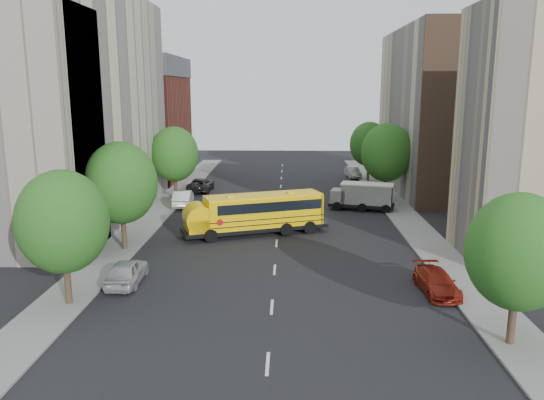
{
  "coord_description": "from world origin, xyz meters",
  "views": [
    {
      "loc": [
        0.8,
        -40.64,
        11.48
      ],
      "look_at": [
        -0.46,
        2.0,
        2.52
      ],
      "focal_mm": 35.0,
      "sensor_mm": 36.0,
      "label": 1
    }
  ],
  "objects_px": {
    "street_tree_1": "(121,183)",
    "street_tree_4": "(387,153)",
    "street_tree_3": "(519,252)",
    "safari_truck": "(362,196)",
    "parked_car_0": "(127,272)",
    "street_tree_5": "(369,144)",
    "street_tree_0": "(63,222)",
    "parked_car_5": "(353,172)",
    "street_tree_2": "(174,154)",
    "parked_car_2": "(201,185)",
    "school_bus": "(254,212)",
    "parked_car_3": "(437,282)",
    "parked_car_1": "(183,198)"
  },
  "relations": [
    {
      "from": "street_tree_1",
      "to": "street_tree_4",
      "type": "bearing_deg",
      "value": 39.29
    },
    {
      "from": "street_tree_1",
      "to": "street_tree_0",
      "type": "bearing_deg",
      "value": -90.0
    },
    {
      "from": "safari_truck",
      "to": "parked_car_5",
      "type": "xyz_separation_m",
      "value": [
        1.4,
        19.27,
        -0.69
      ]
    },
    {
      "from": "safari_truck",
      "to": "parked_car_0",
      "type": "bearing_deg",
      "value": -115.31
    },
    {
      "from": "street_tree_2",
      "to": "street_tree_5",
      "type": "xyz_separation_m",
      "value": [
        22.0,
        12.0,
        -0.12
      ]
    },
    {
      "from": "parked_car_0",
      "to": "street_tree_5",
      "type": "bearing_deg",
      "value": -119.55
    },
    {
      "from": "parked_car_1",
      "to": "street_tree_4",
      "type": "bearing_deg",
      "value": -176.16
    },
    {
      "from": "parked_car_0",
      "to": "street_tree_3",
      "type": "bearing_deg",
      "value": 158.67
    },
    {
      "from": "street_tree_5",
      "to": "street_tree_2",
      "type": "bearing_deg",
      "value": -151.39
    },
    {
      "from": "street_tree_0",
      "to": "parked_car_5",
      "type": "xyz_separation_m",
      "value": [
        20.42,
        42.87,
        -3.94
      ]
    },
    {
      "from": "street_tree_3",
      "to": "safari_truck",
      "type": "distance_m",
      "value": 27.94
    },
    {
      "from": "street_tree_5",
      "to": "parked_car_0",
      "type": "distance_m",
      "value": 41.94
    },
    {
      "from": "street_tree_1",
      "to": "parked_car_5",
      "type": "distance_m",
      "value": 38.93
    },
    {
      "from": "street_tree_0",
      "to": "street_tree_4",
      "type": "height_order",
      "value": "street_tree_4"
    },
    {
      "from": "parked_car_1",
      "to": "parked_car_2",
      "type": "xyz_separation_m",
      "value": [
        0.48,
        7.91,
        -0.05
      ]
    },
    {
      "from": "street_tree_0",
      "to": "street_tree_5",
      "type": "xyz_separation_m",
      "value": [
        22.0,
        40.0,
        0.06
      ]
    },
    {
      "from": "street_tree_0",
      "to": "street_tree_1",
      "type": "distance_m",
      "value": 10.0
    },
    {
      "from": "street_tree_2",
      "to": "street_tree_4",
      "type": "height_order",
      "value": "street_tree_4"
    },
    {
      "from": "parked_car_5",
      "to": "safari_truck",
      "type": "bearing_deg",
      "value": -99.99
    },
    {
      "from": "street_tree_4",
      "to": "parked_car_0",
      "type": "height_order",
      "value": "street_tree_4"
    },
    {
      "from": "street_tree_3",
      "to": "school_bus",
      "type": "height_order",
      "value": "street_tree_3"
    },
    {
      "from": "street_tree_2",
      "to": "street_tree_5",
      "type": "bearing_deg",
      "value": 28.61
    },
    {
      "from": "street_tree_5",
      "to": "parked_car_5",
      "type": "bearing_deg",
      "value": 118.73
    },
    {
      "from": "street_tree_1",
      "to": "parked_car_0",
      "type": "xyz_separation_m",
      "value": [
        2.2,
        -6.76,
        -4.18
      ]
    },
    {
      "from": "street_tree_3",
      "to": "parked_car_1",
      "type": "bearing_deg",
      "value": 125.57
    },
    {
      "from": "street_tree_0",
      "to": "parked_car_3",
      "type": "relative_size",
      "value": 1.66
    },
    {
      "from": "street_tree_4",
      "to": "street_tree_5",
      "type": "distance_m",
      "value": 12.01
    },
    {
      "from": "street_tree_1",
      "to": "street_tree_2",
      "type": "xyz_separation_m",
      "value": [
        0.0,
        18.0,
        -0.12
      ]
    },
    {
      "from": "parked_car_0",
      "to": "parked_car_3",
      "type": "bearing_deg",
      "value": 175.99
    },
    {
      "from": "parked_car_3",
      "to": "parked_car_0",
      "type": "bearing_deg",
      "value": 173.62
    },
    {
      "from": "street_tree_3",
      "to": "street_tree_4",
      "type": "distance_m",
      "value": 32.01
    },
    {
      "from": "parked_car_1",
      "to": "parked_car_0",
      "type": "bearing_deg",
      "value": 87.15
    },
    {
      "from": "street_tree_5",
      "to": "street_tree_1",
      "type": "bearing_deg",
      "value": -126.25
    },
    {
      "from": "street_tree_4",
      "to": "parked_car_5",
      "type": "xyz_separation_m",
      "value": [
        -1.58,
        14.87,
        -4.38
      ]
    },
    {
      "from": "safari_truck",
      "to": "street_tree_0",
      "type": "bearing_deg",
      "value": -114.61
    },
    {
      "from": "street_tree_0",
      "to": "school_bus",
      "type": "distance_m",
      "value": 17.39
    },
    {
      "from": "street_tree_5",
      "to": "parked_car_3",
      "type": "relative_size",
      "value": 1.68
    },
    {
      "from": "school_bus",
      "to": "safari_truck",
      "type": "relative_size",
      "value": 1.83
    },
    {
      "from": "parked_car_2",
      "to": "parked_car_3",
      "type": "height_order",
      "value": "parked_car_2"
    },
    {
      "from": "school_bus",
      "to": "parked_car_1",
      "type": "height_order",
      "value": "school_bus"
    },
    {
      "from": "street_tree_4",
      "to": "parked_car_2",
      "type": "bearing_deg",
      "value": 166.81
    },
    {
      "from": "school_bus",
      "to": "parked_car_3",
      "type": "relative_size",
      "value": 2.66
    },
    {
      "from": "street_tree_2",
      "to": "parked_car_5",
      "type": "distance_m",
      "value": 25.6
    },
    {
      "from": "street_tree_1",
      "to": "parked_car_3",
      "type": "height_order",
      "value": "street_tree_1"
    },
    {
      "from": "street_tree_0",
      "to": "street_tree_2",
      "type": "bearing_deg",
      "value": 90.0
    },
    {
      "from": "street_tree_1",
      "to": "street_tree_2",
      "type": "height_order",
      "value": "street_tree_1"
    },
    {
      "from": "school_bus",
      "to": "parked_car_5",
      "type": "xyz_separation_m",
      "value": [
        11.29,
        28.34,
        -1.14
      ]
    },
    {
      "from": "street_tree_5",
      "to": "parked_car_5",
      "type": "relative_size",
      "value": 1.77
    },
    {
      "from": "street_tree_4",
      "to": "school_bus",
      "type": "bearing_deg",
      "value": -133.7
    },
    {
      "from": "parked_car_0",
      "to": "street_tree_4",
      "type": "bearing_deg",
      "value": -129.89
    }
  ]
}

